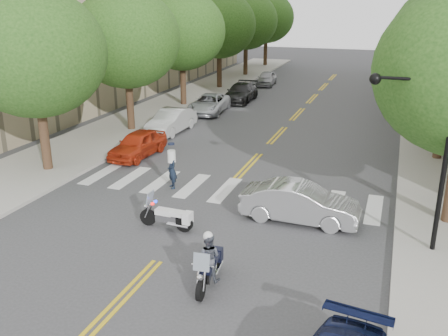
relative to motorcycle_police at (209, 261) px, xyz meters
The scene contains 23 objects.
ground 2.24m from the motorcycle_police, 161.89° to the left, with size 140.00×140.00×0.00m, color #38383A.
sidewalk_left 25.42m from the motorcycle_police, 116.92° to the left, with size 5.00×60.00×0.15m, color #9E9991.
sidewalk_right 23.87m from the motorcycle_police, 71.69° to the left, with size 5.00×60.00×0.15m, color #9E9991.
tree_l_0 13.56m from the motorcycle_police, 148.36° to the left, with size 6.40×6.40×8.45m.
tree_l_1 18.83m from the motorcycle_police, 126.39° to the left, with size 6.40×6.40×8.45m.
tree_l_2 25.55m from the motorcycle_police, 115.49° to the left, with size 6.40×6.40×8.45m.
tree_l_3 32.85m from the motorcycle_police, 109.41° to the left, with size 6.40×6.40×8.45m.
tree_l_4 40.42m from the motorcycle_police, 105.61° to the left, with size 6.40×6.40×8.45m.
tree_l_5 48.13m from the motorcycle_police, 103.04° to the left, with size 6.40×6.40×8.45m.
tree_r_2 24.13m from the motorcycle_police, 73.30° to the left, with size 6.40×6.40×8.45m.
tree_r_3 31.76m from the motorcycle_police, 77.50° to the left, with size 6.40×6.40×8.45m.
tree_r_4 39.54m from the motorcycle_police, 80.03° to the left, with size 6.40×6.40×8.45m.
tree_r_5 47.39m from the motorcycle_police, 81.71° to the left, with size 6.40×6.40×8.45m.
traffic_signal_pole 7.66m from the motorcycle_police, 35.98° to the left, with size 2.82×0.42×6.00m.
motorcycle_police is the anchor object (origin of this frame).
motorcycle_parked 3.92m from the motorcycle_police, 131.67° to the left, with size 2.09×0.49×1.35m.
officer_standing 7.91m from the motorcycle_police, 122.69° to the left, with size 0.60×0.39×1.64m, color black.
convertible 5.40m from the motorcycle_police, 72.53° to the left, with size 1.52×4.36×1.44m, color #B2B2B4.
parked_car_a 12.84m from the motorcycle_police, 127.73° to the left, with size 1.60×3.97×1.35m, color red.
parked_car_b 17.28m from the motorcycle_police, 118.71° to the left, with size 1.51×4.33×1.43m, color silver.
parked_car_c 22.51m from the motorcycle_police, 111.03° to the left, with size 2.17×4.71×1.31m, color #A6A8AD.
parked_car_d 26.65m from the motorcycle_police, 105.68° to the left, with size 1.95×4.81×1.40m, color black.
parked_car_e 34.45m from the motorcycle_police, 102.07° to the left, with size 1.52×3.78×1.29m, color #A2A1A7.
Camera 1 is at (6.62, -12.43, 7.94)m, focal length 40.00 mm.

